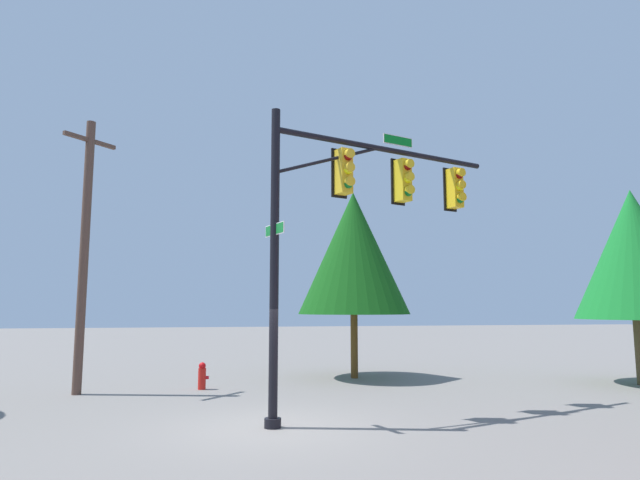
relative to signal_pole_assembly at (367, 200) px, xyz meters
The scene contains 6 objects.
ground_plane 5.73m from the signal_pole_assembly, 161.30° to the right, with size 120.00×120.00×0.00m, color slate.
signal_pole_assembly is the anchor object (origin of this frame).
utility_pole 8.93m from the signal_pole_assembly, 148.34° to the left, with size 1.29×1.42×8.30m.
fire_hydrant 7.94m from the signal_pole_assembly, 128.59° to the left, with size 0.33×0.24×0.83m.
tree_mid 6.89m from the signal_pole_assembly, 78.27° to the left, with size 4.11×4.11×6.86m.
tree_far 10.87m from the signal_pole_assembly, 17.31° to the left, with size 3.98×3.98×6.57m.
Camera 1 is at (-1.24, -11.74, 2.54)m, focal length 30.07 mm.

